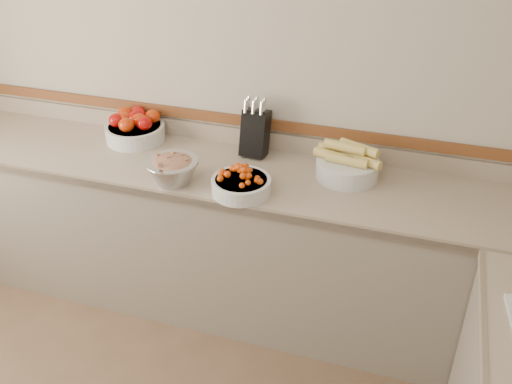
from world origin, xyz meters
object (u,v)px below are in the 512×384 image
(corn_bowl, at_px, (348,164))
(rhubarb_bowl, at_px, (173,169))
(cherry_tomato_bowl, at_px, (241,183))
(knife_block, at_px, (255,132))
(tomato_bowl, at_px, (135,127))

(corn_bowl, bearing_deg, rhubarb_bowl, -158.32)
(cherry_tomato_bowl, bearing_deg, rhubarb_bowl, -178.16)
(knife_block, xyz_separation_m, tomato_bowl, (-0.72, -0.04, -0.06))
(corn_bowl, bearing_deg, knife_block, 169.37)
(knife_block, distance_m, cherry_tomato_bowl, 0.43)
(tomato_bowl, bearing_deg, cherry_tomato_bowl, -25.96)
(knife_block, bearing_deg, tomato_bowl, -177.05)
(corn_bowl, height_order, rhubarb_bowl, corn_bowl)
(tomato_bowl, bearing_deg, rhubarb_bowl, -42.90)
(knife_block, xyz_separation_m, corn_bowl, (0.53, -0.10, -0.06))
(knife_block, bearing_deg, corn_bowl, -10.63)
(cherry_tomato_bowl, height_order, corn_bowl, corn_bowl)
(knife_block, bearing_deg, cherry_tomato_bowl, -81.63)
(rhubarb_bowl, bearing_deg, tomato_bowl, 137.10)
(knife_block, relative_size, corn_bowl, 0.93)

